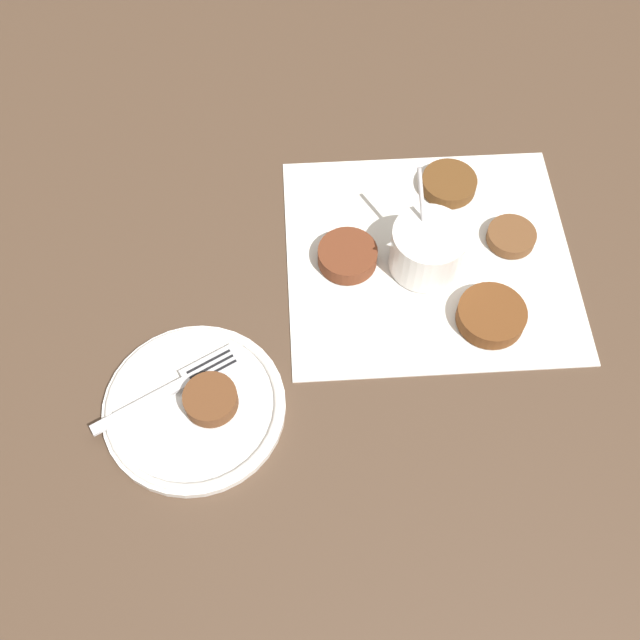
% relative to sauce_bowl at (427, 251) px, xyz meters
% --- Properties ---
extents(ground_plane, '(4.00, 4.00, 0.00)m').
position_rel_sauce_bowl_xyz_m(ground_plane, '(-0.01, -0.00, -0.03)').
color(ground_plane, '#4C3828').
extents(napkin, '(0.38, 0.35, 0.00)m').
position_rel_sauce_bowl_xyz_m(napkin, '(-0.01, -0.01, -0.03)').
color(napkin, silver).
rests_on(napkin, ground_plane).
extents(sauce_bowl, '(0.09, 0.09, 0.12)m').
position_rel_sauce_bowl_xyz_m(sauce_bowl, '(0.00, 0.00, 0.00)').
color(sauce_bowl, white).
rests_on(sauce_bowl, napkin).
extents(fritter_0, '(0.06, 0.06, 0.01)m').
position_rel_sauce_bowl_xyz_m(fritter_0, '(-0.11, -0.02, -0.02)').
color(fritter_0, brown).
rests_on(fritter_0, napkin).
extents(fritter_1, '(0.07, 0.07, 0.02)m').
position_rel_sauce_bowl_xyz_m(fritter_1, '(-0.06, -0.11, -0.02)').
color(fritter_1, brown).
rests_on(fritter_1, napkin).
extents(fritter_2, '(0.07, 0.07, 0.02)m').
position_rel_sauce_bowl_xyz_m(fritter_2, '(0.09, -0.02, -0.02)').
color(fritter_2, brown).
rests_on(fritter_2, napkin).
extents(fritter_3, '(0.08, 0.08, 0.02)m').
position_rel_sauce_bowl_xyz_m(fritter_3, '(-0.05, 0.09, -0.02)').
color(fritter_3, brown).
rests_on(fritter_3, napkin).
extents(serving_plate, '(0.19, 0.19, 0.02)m').
position_rel_sauce_bowl_xyz_m(serving_plate, '(0.29, 0.13, -0.02)').
color(serving_plate, white).
rests_on(serving_plate, ground_plane).
extents(fritter_on_plate, '(0.06, 0.06, 0.02)m').
position_rel_sauce_bowl_xyz_m(fritter_on_plate, '(0.27, 0.14, -0.01)').
color(fritter_on_plate, brown).
rests_on(fritter_on_plate, serving_plate).
extents(fork, '(0.17, 0.08, 0.00)m').
position_rel_sauce_bowl_xyz_m(fork, '(0.29, 0.11, -0.01)').
color(fork, silver).
rests_on(fork, serving_plate).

